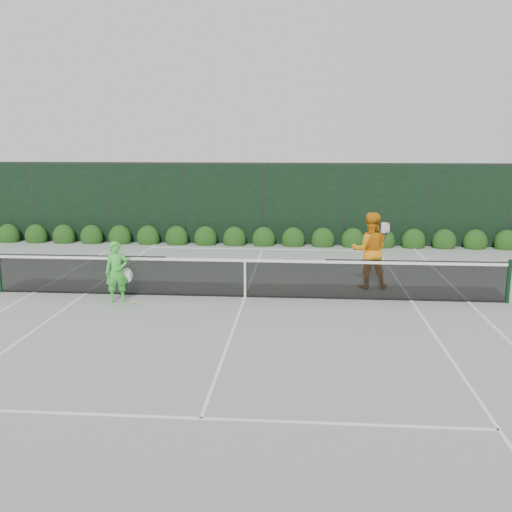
{
  "coord_description": "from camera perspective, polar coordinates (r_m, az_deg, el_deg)",
  "views": [
    {
      "loc": [
        1.37,
        -13.78,
        3.89
      ],
      "look_at": [
        0.25,
        0.3,
        1.0
      ],
      "focal_mm": 40.0,
      "sensor_mm": 36.0,
      "label": 1
    }
  ],
  "objects": [
    {
      "name": "hedge_row",
      "position": [
        21.29,
        0.78,
        1.68
      ],
      "size": [
        31.66,
        0.65,
        0.94
      ],
      "color": "#16340E",
      "rests_on": "ground"
    },
    {
      "name": "tennis_balls",
      "position": [
        14.56,
        -0.57,
        -3.8
      ],
      "size": [
        5.06,
        1.73,
        0.07
      ],
      "color": "#D8E733",
      "rests_on": "ground"
    },
    {
      "name": "court_lines",
      "position": [
        14.38,
        -1.1,
        -4.11
      ],
      "size": [
        11.03,
        23.83,
        0.01
      ],
      "color": "white",
      "rests_on": "ground"
    },
    {
      "name": "player_woman",
      "position": [
        14.21,
        -13.75,
        -1.56
      ],
      "size": [
        0.65,
        0.5,
        1.49
      ],
      "rotation": [
        0.0,
        0.0,
        0.3
      ],
      "color": "green",
      "rests_on": "ground"
    },
    {
      "name": "ground",
      "position": [
        14.38,
        -1.1,
        -4.13
      ],
      "size": [
        80.0,
        80.0,
        0.0
      ],
      "primitive_type": "plane",
      "color": "gray",
      "rests_on": "ground"
    },
    {
      "name": "player_man",
      "position": [
        15.37,
        11.32,
        0.56
      ],
      "size": [
        0.99,
        0.78,
        2.03
      ],
      "rotation": [
        0.0,
        0.0,
        3.15
      ],
      "color": "orange",
      "rests_on": "ground"
    },
    {
      "name": "tennis_net",
      "position": [
        14.25,
        -1.21,
        -2.07
      ],
      "size": [
        12.9,
        0.1,
        1.07
      ],
      "color": "#11331C",
      "rests_on": "ground"
    },
    {
      "name": "windscreen_fence",
      "position": [
        11.4,
        -2.46,
        -0.47
      ],
      "size": [
        32.0,
        21.07,
        3.06
      ],
      "color": "black",
      "rests_on": "ground"
    }
  ]
}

